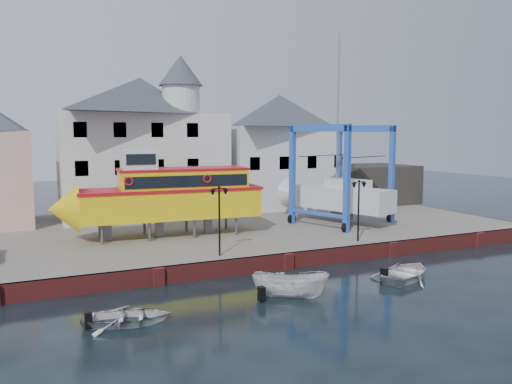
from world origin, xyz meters
name	(u,v)px	position (x,y,z in m)	size (l,w,h in m)	color
ground	(288,269)	(0.00, 0.00, 0.00)	(140.00, 140.00, 0.00)	black
hardstanding	(225,230)	(0.00, 11.00, 0.50)	(44.00, 22.00, 1.00)	slate
quay_wall	(287,261)	(0.00, 0.10, 0.50)	(44.00, 0.47, 1.00)	maroon
building_white_main	(143,145)	(-4.87, 18.39, 7.34)	(14.00, 8.30, 14.00)	silver
building_white_right	(279,151)	(9.00, 19.00, 6.60)	(12.00, 8.00, 11.20)	silver
shed_dark	(371,184)	(19.00, 17.00, 3.00)	(8.00, 7.00, 4.00)	black
lamp_post_left	(219,203)	(-4.00, 1.20, 4.17)	(1.12, 0.32, 4.20)	black
lamp_post_right	(359,195)	(6.00, 1.20, 4.17)	(1.12, 0.32, 4.20)	black
tour_boat	(159,195)	(-5.93, 8.20, 3.98)	(14.69, 4.32, 6.32)	#59595E
travel_lift	(333,191)	(8.69, 8.52, 3.56)	(8.69, 10.44, 15.39)	blue
motorboat_a	(290,297)	(-2.38, -4.73, 0.00)	(1.48, 3.92, 1.51)	silver
motorboat_b	(406,278)	(5.37, -4.41, 0.00)	(3.14, 4.39, 0.91)	silver
motorboat_d	(127,323)	(-10.54, -4.90, 0.00)	(2.69, 3.76, 0.78)	silver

